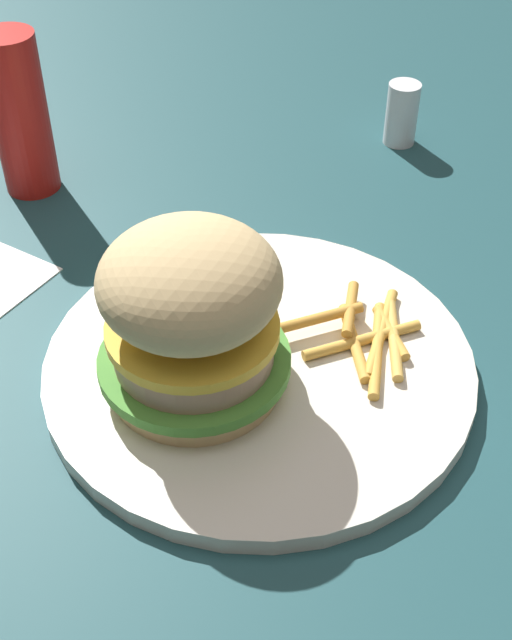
{
  "coord_description": "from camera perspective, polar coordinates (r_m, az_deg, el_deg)",
  "views": [
    {
      "loc": [
        0.27,
        0.26,
        0.38
      ],
      "look_at": [
        -0.02,
        -0.0,
        0.04
      ],
      "focal_mm": 47.78,
      "sensor_mm": 36.0,
      "label": 1
    }
  ],
  "objects": [
    {
      "name": "salt_shaker",
      "position": [
        0.77,
        9.74,
        13.46
      ],
      "size": [
        0.03,
        0.03,
        0.06
      ],
      "primitive_type": "cylinder",
      "color": "white",
      "rests_on": "ground_plane"
    },
    {
      "name": "ketchup_bottle",
      "position": [
        0.7,
        -15.52,
        13.11
      ],
      "size": [
        0.04,
        0.04,
        0.13
      ],
      "primitive_type": "cylinder",
      "color": "#B21914",
      "rests_on": "ground_plane"
    },
    {
      "name": "fries_pile",
      "position": [
        0.54,
        7.24,
        -0.97
      ],
      "size": [
        0.1,
        0.09,
        0.01
      ],
      "color": "gold",
      "rests_on": "plate"
    },
    {
      "name": "ground_plane",
      "position": [
        0.53,
        -1.31,
        -4.68
      ],
      "size": [
        1.6,
        1.6,
        0.0
      ],
      "primitive_type": "plane",
      "color": "#1E474C"
    },
    {
      "name": "plate",
      "position": [
        0.54,
        0.0,
        -2.89
      ],
      "size": [
        0.27,
        0.27,
        0.01
      ],
      "primitive_type": "cylinder",
      "color": "silver",
      "rests_on": "ground_plane"
    },
    {
      "name": "sandwich",
      "position": [
        0.48,
        -4.34,
        0.38
      ],
      "size": [
        0.11,
        0.11,
        0.11
      ],
      "color": "tan",
      "rests_on": "plate"
    }
  ]
}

